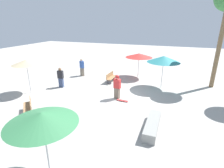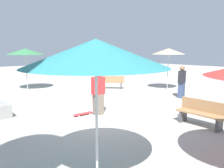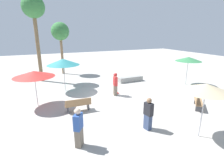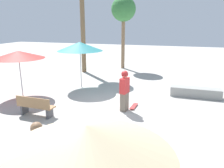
% 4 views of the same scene
% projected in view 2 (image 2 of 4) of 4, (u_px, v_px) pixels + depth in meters
% --- Properties ---
extents(ground_plane, '(60.00, 60.00, 0.00)m').
position_uv_depth(ground_plane, '(105.00, 116.00, 8.26)').
color(ground_plane, '#ADA8A0').
extents(skater_main, '(0.52, 0.35, 1.78)m').
position_uv_depth(skater_main, '(98.00, 90.00, 8.38)').
color(skater_main, '#726656').
rests_on(skater_main, ground_plane).
extents(skateboard, '(0.81, 0.25, 0.07)m').
position_uv_depth(skateboard, '(83.00, 114.00, 8.41)').
color(skateboard, red).
rests_on(skateboard, ground_plane).
extents(bench_near, '(1.44, 1.44, 0.85)m').
position_uv_depth(bench_near, '(112.00, 82.00, 14.17)').
color(bench_near, '#47474C').
rests_on(bench_near, ground_plane).
extents(bench_far, '(0.50, 1.62, 0.85)m').
position_uv_depth(bench_far, '(201.00, 113.00, 7.18)').
color(bench_far, '#47474C').
rests_on(bench_far, ground_plane).
extents(shade_umbrella_tan, '(2.05, 2.05, 2.61)m').
position_uv_depth(shade_umbrella_tan, '(169.00, 51.00, 13.56)').
color(shade_umbrella_tan, '#B7B7BC').
rests_on(shade_umbrella_tan, ground_plane).
extents(shade_umbrella_green, '(2.30, 2.30, 2.60)m').
position_uv_depth(shade_umbrella_green, '(25.00, 52.00, 13.47)').
color(shade_umbrella_green, '#B7B7BC').
rests_on(shade_umbrella_green, ground_plane).
extents(shade_umbrella_teal, '(2.61, 2.61, 2.68)m').
position_uv_depth(shade_umbrella_teal, '(96.00, 53.00, 3.85)').
color(shade_umbrella_teal, '#B7B7BC').
rests_on(shade_umbrella_teal, ground_plane).
extents(bystander_watching, '(0.50, 0.33, 1.69)m').
position_uv_depth(bystander_watching, '(182.00, 82.00, 11.43)').
color(bystander_watching, '#38476B').
rests_on(bystander_watching, ground_plane).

